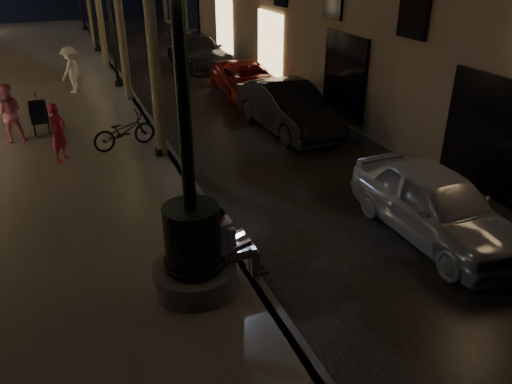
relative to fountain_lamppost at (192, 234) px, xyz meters
name	(u,v)px	position (x,y,z in m)	size (l,w,h in m)	color
ground	(131,96)	(1.00, 13.00, -1.21)	(120.00, 120.00, 0.00)	black
cobble_lane	(204,89)	(4.00, 13.00, -1.20)	(6.00, 45.00, 0.02)	black
promenade	(20,105)	(-3.00, 13.00, -1.11)	(8.00, 45.00, 0.20)	slate
curb_strip	(130,94)	(1.00, 13.00, -1.11)	(0.25, 45.00, 0.20)	#59595B
fountain_lamppost	(192,234)	(0.00, 0.00, 0.00)	(1.40, 1.40, 5.21)	#59595B
seated_man_laptop	(229,241)	(0.61, 0.00, -0.28)	(1.03, 0.35, 1.40)	tan
lamp_curb_a	(150,40)	(0.70, 6.00, 2.02)	(0.36, 0.36, 4.81)	black
lamp_curb_b	(109,7)	(0.70, 14.00, 2.02)	(0.36, 0.36, 4.81)	black
stroller	(39,113)	(-2.26, 9.21, -0.41)	(0.53, 1.18, 1.21)	black
car_front	(436,204)	(5.00, 0.12, -0.50)	(1.68, 4.17, 1.42)	#B8BBC1
car_second	(288,108)	(5.00, 7.05, -0.46)	(1.60, 4.59, 1.51)	black
car_third	(247,79)	(5.32, 11.50, -0.58)	(2.08, 4.52, 1.26)	maroon
car_rear	(199,51)	(5.00, 17.19, -0.49)	(2.03, 5.00, 1.45)	#29282D
pedestrian_red	(58,132)	(-1.78, 6.62, -0.24)	(0.56, 0.37, 1.55)	#B3233A
pedestrian_pink	(8,113)	(-3.03, 8.66, -0.17)	(0.82, 0.64, 1.69)	pink
pedestrian_white	(71,70)	(-1.03, 13.70, -0.14)	(1.12, 0.64, 1.73)	white
bicycle	(124,131)	(-0.08, 6.96, -0.54)	(0.63, 1.80, 0.95)	black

